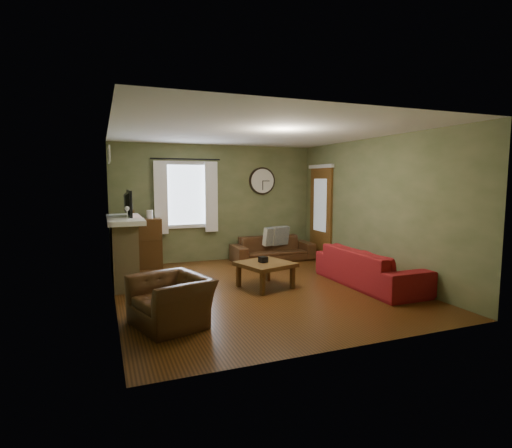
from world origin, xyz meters
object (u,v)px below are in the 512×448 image
object	(u,v)px
bookshelf	(140,244)
coffee_table	(265,275)
sofa_brown	(273,248)
sofa_red	(369,267)
armchair	(171,301)

from	to	relation	value
bookshelf	coffee_table	size ratio (longest dim) A/B	1.26
sofa_brown	coffee_table	world-z (taller)	sofa_brown
sofa_red	coffee_table	size ratio (longest dim) A/B	2.69
armchair	coffee_table	distance (m)	2.15
sofa_red	coffee_table	distance (m)	1.81
bookshelf	sofa_red	bearing A→B (deg)	-38.28
bookshelf	armchair	distance (m)	3.49
armchair	sofa_brown	bearing A→B (deg)	120.78
sofa_red	armchair	distance (m)	3.58
bookshelf	sofa_red	xyz separation A→B (m)	(3.58, -2.82, -0.19)
armchair	sofa_red	bearing A→B (deg)	82.37
coffee_table	bookshelf	bearing A→B (deg)	128.75
sofa_red	bookshelf	bearing A→B (deg)	51.72
sofa_red	armchair	world-z (taller)	sofa_red
sofa_red	armchair	xyz separation A→B (m)	(-3.52, -0.66, -0.01)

